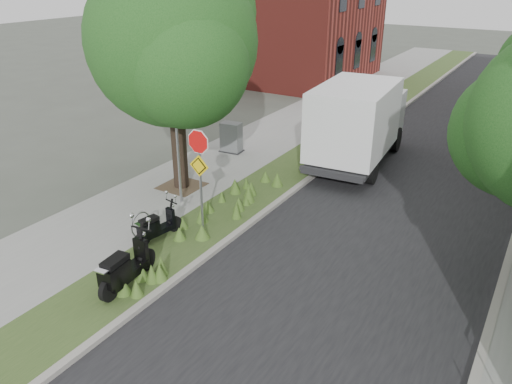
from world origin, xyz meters
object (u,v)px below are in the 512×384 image
(sign_assembly, at_px, (199,160))
(box_truck, at_px, (358,120))
(scooter_near, at_px, (122,272))
(utility_cabinet, at_px, (231,138))
(scooter_far, at_px, (154,229))

(sign_assembly, height_order, box_truck, sign_assembly)
(sign_assembly, distance_m, scooter_near, 3.76)
(scooter_near, bearing_deg, utility_cabinet, 109.01)
(utility_cabinet, bearing_deg, scooter_near, -70.99)
(box_truck, bearing_deg, sign_assembly, -102.33)
(sign_assembly, bearing_deg, scooter_near, -87.67)
(scooter_near, distance_m, box_truck, 11.29)
(scooter_near, relative_size, box_truck, 0.32)
(scooter_near, height_order, utility_cabinet, utility_cabinet)
(scooter_far, xyz_separation_m, box_truck, (2.52, 8.95, 1.33))
(sign_assembly, height_order, scooter_near, sign_assembly)
(scooter_near, relative_size, scooter_far, 1.28)
(sign_assembly, height_order, utility_cabinet, sign_assembly)
(sign_assembly, xyz_separation_m, scooter_near, (0.14, -3.33, -1.74))
(box_truck, bearing_deg, scooter_near, -98.02)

